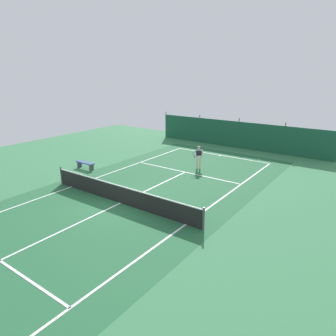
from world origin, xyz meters
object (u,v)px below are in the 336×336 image
object	(u,v)px
tennis_player	(199,156)
parked_car	(292,138)
tennis_ball_near_player	(259,160)
tennis_net	(120,194)
courtside_bench	(85,164)

from	to	relation	value
tennis_player	parked_car	size ratio (longest dim) A/B	0.39
tennis_player	tennis_ball_near_player	xyz separation A→B (m)	(2.77, 4.82, -0.93)
tennis_ball_near_player	tennis_player	bearing A→B (deg)	-119.86
tennis_net	tennis_player	world-z (taller)	tennis_player
courtside_bench	parked_car	bearing A→B (deg)	56.07
tennis_net	courtside_bench	world-z (taller)	tennis_net
parked_car	tennis_player	bearing A→B (deg)	72.90
tennis_player	parked_car	xyz separation A→B (m)	(3.67, 10.63, -0.12)
tennis_net	tennis_player	size ratio (longest dim) A/B	6.17
tennis_net	tennis_ball_near_player	bearing A→B (deg)	76.03
tennis_net	courtside_bench	size ratio (longest dim) A/B	6.33
parked_car	tennis_ball_near_player	bearing A→B (deg)	83.11
tennis_player	courtside_bench	bearing A→B (deg)	6.73
tennis_player	parked_car	world-z (taller)	parked_car
tennis_net	parked_car	distance (m)	18.69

